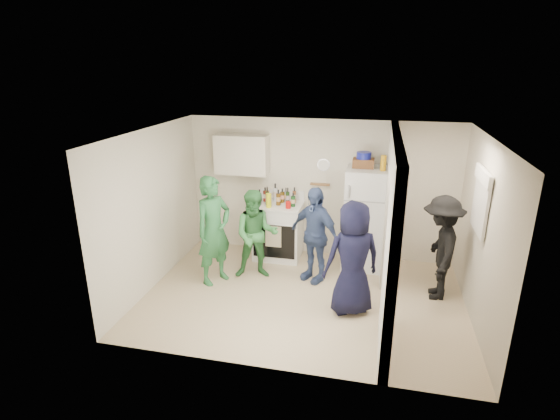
# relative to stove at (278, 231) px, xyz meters

# --- Properties ---
(floor) EXTENTS (4.80, 4.80, 0.00)m
(floor) POSITION_rel_stove_xyz_m (0.70, -1.37, -0.51)
(floor) COLOR #BFB286
(floor) RESTS_ON ground
(wall_back) EXTENTS (4.80, 0.00, 4.80)m
(wall_back) POSITION_rel_stove_xyz_m (0.70, 0.33, 0.74)
(wall_back) COLOR silver
(wall_back) RESTS_ON floor
(wall_front) EXTENTS (4.80, 0.00, 4.80)m
(wall_front) POSITION_rel_stove_xyz_m (0.70, -3.07, 0.74)
(wall_front) COLOR silver
(wall_front) RESTS_ON floor
(wall_left) EXTENTS (0.00, 3.40, 3.40)m
(wall_left) POSITION_rel_stove_xyz_m (-1.70, -1.37, 0.74)
(wall_left) COLOR silver
(wall_left) RESTS_ON floor
(wall_right) EXTENTS (0.00, 3.40, 3.40)m
(wall_right) POSITION_rel_stove_xyz_m (3.10, -1.37, 0.74)
(wall_right) COLOR silver
(wall_right) RESTS_ON floor
(ceiling) EXTENTS (4.80, 4.80, 0.00)m
(ceiling) POSITION_rel_stove_xyz_m (0.70, -1.37, 1.99)
(ceiling) COLOR white
(ceiling) RESTS_ON wall_back
(partition_pier_back) EXTENTS (0.12, 1.20, 2.50)m
(partition_pier_back) POSITION_rel_stove_xyz_m (1.90, -0.27, 0.74)
(partition_pier_back) COLOR silver
(partition_pier_back) RESTS_ON floor
(partition_pier_front) EXTENTS (0.12, 1.20, 2.50)m
(partition_pier_front) POSITION_rel_stove_xyz_m (1.90, -2.47, 0.74)
(partition_pier_front) COLOR silver
(partition_pier_front) RESTS_ON floor
(partition_header) EXTENTS (0.12, 1.00, 0.40)m
(partition_header) POSITION_rel_stove_xyz_m (1.90, -1.37, 1.79)
(partition_header) COLOR silver
(partition_header) RESTS_ON partition_pier_back
(stove) EXTENTS (0.86, 0.71, 1.02)m
(stove) POSITION_rel_stove_xyz_m (0.00, 0.00, 0.00)
(stove) COLOR white
(stove) RESTS_ON floor
(upper_cabinet) EXTENTS (0.95, 0.34, 0.70)m
(upper_cabinet) POSITION_rel_stove_xyz_m (-0.70, 0.15, 1.34)
(upper_cabinet) COLOR silver
(upper_cabinet) RESTS_ON wall_back
(fridge) EXTENTS (0.72, 0.70, 1.76)m
(fridge) POSITION_rel_stove_xyz_m (1.54, -0.03, 0.37)
(fridge) COLOR white
(fridge) RESTS_ON floor
(wicker_basket) EXTENTS (0.35, 0.25, 0.15)m
(wicker_basket) POSITION_rel_stove_xyz_m (1.44, 0.02, 1.32)
(wicker_basket) COLOR brown
(wicker_basket) RESTS_ON fridge
(blue_bowl) EXTENTS (0.24, 0.24, 0.11)m
(blue_bowl) POSITION_rel_stove_xyz_m (1.44, 0.02, 1.45)
(blue_bowl) COLOR navy
(blue_bowl) RESTS_ON wicker_basket
(yellow_cup_stack_top) EXTENTS (0.09, 0.09, 0.25)m
(yellow_cup_stack_top) POSITION_rel_stove_xyz_m (1.76, -0.13, 1.37)
(yellow_cup_stack_top) COLOR gold
(yellow_cup_stack_top) RESTS_ON fridge
(wall_clock) EXTENTS (0.22, 0.02, 0.22)m
(wall_clock) POSITION_rel_stove_xyz_m (0.75, 0.31, 1.19)
(wall_clock) COLOR white
(wall_clock) RESTS_ON wall_back
(spice_shelf) EXTENTS (0.35, 0.08, 0.03)m
(spice_shelf) POSITION_rel_stove_xyz_m (0.70, 0.28, 0.84)
(spice_shelf) COLOR olive
(spice_shelf) RESTS_ON wall_back
(nook_window) EXTENTS (0.03, 0.70, 0.80)m
(nook_window) POSITION_rel_stove_xyz_m (3.08, -1.17, 1.14)
(nook_window) COLOR black
(nook_window) RESTS_ON wall_right
(nook_window_frame) EXTENTS (0.04, 0.76, 0.86)m
(nook_window_frame) POSITION_rel_stove_xyz_m (3.06, -1.17, 1.14)
(nook_window_frame) COLOR white
(nook_window_frame) RESTS_ON wall_right
(nook_valance) EXTENTS (0.04, 0.82, 0.18)m
(nook_valance) POSITION_rel_stove_xyz_m (3.04, -1.17, 1.49)
(nook_valance) COLOR white
(nook_valance) RESTS_ON wall_right
(yellow_cup_stack_stove) EXTENTS (0.09, 0.09, 0.25)m
(yellow_cup_stack_stove) POSITION_rel_stove_xyz_m (-0.12, -0.22, 0.64)
(yellow_cup_stack_stove) COLOR #D5DA12
(yellow_cup_stack_stove) RESTS_ON stove
(red_cup) EXTENTS (0.09, 0.09, 0.12)m
(red_cup) POSITION_rel_stove_xyz_m (0.22, -0.20, 0.57)
(red_cup) COLOR red
(red_cup) RESTS_ON stove
(person_green_left) EXTENTS (0.69, 0.77, 1.77)m
(person_green_left) POSITION_rel_stove_xyz_m (-0.79, -1.15, 0.38)
(person_green_left) COLOR #2A6B3A
(person_green_left) RESTS_ON floor
(person_green_center) EXTENTS (0.84, 0.73, 1.50)m
(person_green_center) POSITION_rel_stove_xyz_m (-0.18, -0.85, 0.24)
(person_green_center) COLOR #388041
(person_green_center) RESTS_ON floor
(person_denim) EXTENTS (1.00, 0.81, 1.59)m
(person_denim) POSITION_rel_stove_xyz_m (0.76, -0.74, 0.28)
(person_denim) COLOR #364E77
(person_denim) RESTS_ON floor
(person_navy) EXTENTS (0.96, 0.82, 1.66)m
(person_navy) POSITION_rel_stove_xyz_m (1.42, -1.58, 0.32)
(person_navy) COLOR black
(person_navy) RESTS_ON floor
(person_nook) EXTENTS (0.63, 1.05, 1.61)m
(person_nook) POSITION_rel_stove_xyz_m (2.67, -0.87, 0.29)
(person_nook) COLOR black
(person_nook) RESTS_ON floor
(bottle_a) EXTENTS (0.08, 0.08, 0.26)m
(bottle_a) POSITION_rel_stove_xyz_m (-0.27, 0.10, 0.64)
(bottle_a) COLOR #601A13
(bottle_a) RESTS_ON stove
(bottle_b) EXTENTS (0.06, 0.06, 0.30)m
(bottle_b) POSITION_rel_stove_xyz_m (-0.18, -0.08, 0.66)
(bottle_b) COLOR #184821
(bottle_b) RESTS_ON stove
(bottle_c) EXTENTS (0.08, 0.08, 0.33)m
(bottle_c) POSITION_rel_stove_xyz_m (-0.09, 0.15, 0.68)
(bottle_c) COLOR silver
(bottle_c) RESTS_ON stove
(bottle_d) EXTENTS (0.08, 0.08, 0.28)m
(bottle_d) POSITION_rel_stove_xyz_m (0.01, -0.06, 0.65)
(bottle_d) COLOR #52350E
(bottle_d) RESTS_ON stove
(bottle_e) EXTENTS (0.06, 0.06, 0.25)m
(bottle_e) POSITION_rel_stove_xyz_m (0.10, 0.17, 0.64)
(bottle_e) COLOR #969CA7
(bottle_e) RESTS_ON stove
(bottle_f) EXTENTS (0.07, 0.07, 0.30)m
(bottle_f) POSITION_rel_stove_xyz_m (0.16, 0.03, 0.66)
(bottle_f) COLOR #1A3613
(bottle_f) RESTS_ON stove
(bottle_g) EXTENTS (0.07, 0.07, 0.28)m
(bottle_g) POSITION_rel_stove_xyz_m (0.26, 0.14, 0.65)
(bottle_g) COLOR brown
(bottle_g) RESTS_ON stove
(bottle_h) EXTENTS (0.07, 0.07, 0.28)m
(bottle_h) POSITION_rel_stove_xyz_m (-0.31, -0.12, 0.65)
(bottle_h) COLOR #A2A7AE
(bottle_h) RESTS_ON stove
(bottle_i) EXTENTS (0.08, 0.08, 0.26)m
(bottle_i) POSITION_rel_stove_xyz_m (0.05, 0.10, 0.64)
(bottle_i) COLOR #533B0E
(bottle_i) RESTS_ON stove
(bottle_j) EXTENTS (0.08, 0.08, 0.25)m
(bottle_j) POSITION_rel_stove_xyz_m (0.28, -0.08, 0.63)
(bottle_j) COLOR #19491C
(bottle_j) RESTS_ON stove
(bottle_k) EXTENTS (0.07, 0.07, 0.28)m
(bottle_k) POSITION_rel_stove_xyz_m (-0.22, 0.06, 0.65)
(bottle_k) COLOR brown
(bottle_k) RESTS_ON stove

